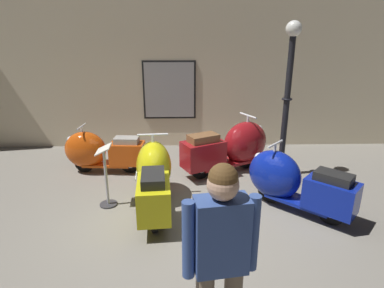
% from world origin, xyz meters
% --- Properties ---
extents(ground_plane, '(60.00, 60.00, 0.00)m').
position_xyz_m(ground_plane, '(0.00, 0.00, 0.00)').
color(ground_plane, slate).
extents(showroom_back_wall, '(18.00, 0.63, 3.39)m').
position_xyz_m(showroom_back_wall, '(-0.18, 3.62, 1.69)').
color(showroom_back_wall, beige).
rests_on(showroom_back_wall, ground).
extents(scooter_0, '(1.59, 0.55, 0.95)m').
position_xyz_m(scooter_0, '(-1.67, 1.95, 0.43)').
color(scooter_0, black).
rests_on(scooter_0, ground).
extents(scooter_1, '(0.66, 1.84, 1.10)m').
position_xyz_m(scooter_1, '(-0.46, 0.61, 0.50)').
color(scooter_1, black).
rests_on(scooter_1, ground).
extents(scooter_2, '(1.88, 1.29, 1.13)m').
position_xyz_m(scooter_2, '(0.98, 1.93, 0.51)').
color(scooter_2, black).
rests_on(scooter_2, ground).
extents(scooter_3, '(1.55, 1.49, 1.02)m').
position_xyz_m(scooter_3, '(1.65, 0.44, 0.47)').
color(scooter_3, black).
rests_on(scooter_3, ground).
extents(lamppost, '(0.28, 0.28, 2.84)m').
position_xyz_m(lamppost, '(1.90, 1.72, 1.51)').
color(lamppost, black).
rests_on(lamppost, ground).
extents(visitor_0, '(0.59, 0.32, 1.76)m').
position_xyz_m(visitor_0, '(0.29, -1.95, 1.02)').
color(visitor_0, black).
rests_on(visitor_0, ground).
extents(info_stanchion, '(0.28, 0.33, 1.02)m').
position_xyz_m(info_stanchion, '(-1.21, 0.62, 0.42)').
color(info_stanchion, '#333338').
rests_on(info_stanchion, ground).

